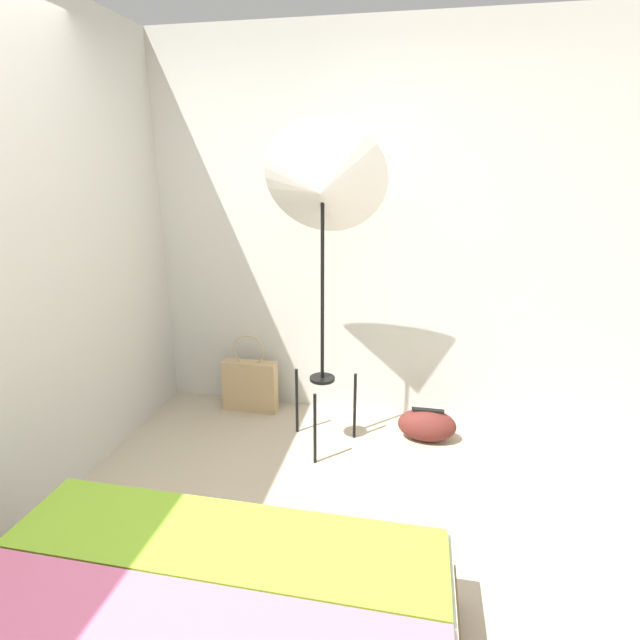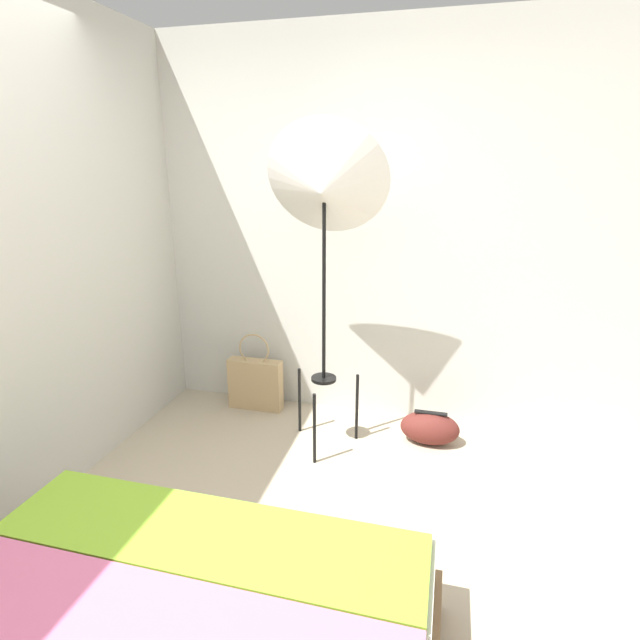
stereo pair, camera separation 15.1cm
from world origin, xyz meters
name	(u,v)px [view 2 (the right image)]	position (x,y,z in m)	size (l,w,h in m)	color
wall_back	(339,233)	(0.00, 2.04, 1.30)	(8.00, 0.05, 2.60)	beige
wall_side_left	(71,249)	(-1.28, 1.00, 1.30)	(0.05, 8.00, 2.60)	beige
photo_umbrella	(324,189)	(0.03, 1.49, 1.61)	(0.72, 0.48, 1.99)	black
tote_bag	(255,383)	(-0.58, 1.85, 0.20)	(0.40, 0.11, 0.58)	tan
duffel_bag	(430,428)	(0.70, 1.67, 0.11)	(0.38, 0.21, 0.22)	#5B231E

